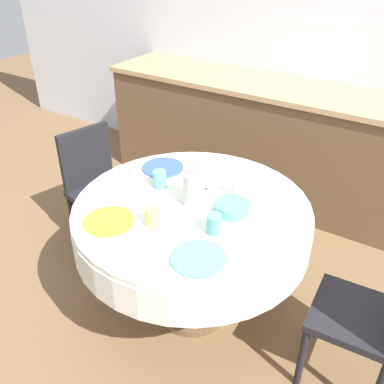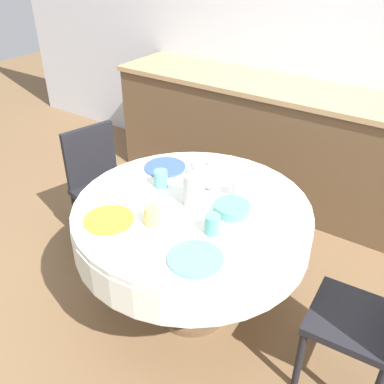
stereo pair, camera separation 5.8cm
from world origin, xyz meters
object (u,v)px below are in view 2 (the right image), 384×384
object	(u,v)px
chair_left	(373,317)
teapot	(209,176)
chair_right	(101,182)
coffee_carafe	(195,186)

from	to	relation	value
chair_left	teapot	xyz separation A→B (m)	(-0.98, 0.13, 0.36)
chair_right	teapot	xyz separation A→B (m)	(0.92, -0.05, 0.36)
coffee_carafe	teapot	size ratio (longest dim) A/B	1.31
chair_right	teapot	bearing A→B (deg)	101.00
chair_right	coffee_carafe	world-z (taller)	coffee_carafe
chair_left	teapot	distance (m)	1.05
chair_left	teapot	size ratio (longest dim) A/B	4.48
coffee_carafe	teapot	distance (m)	0.17
chair_left	coffee_carafe	size ratio (longest dim) A/B	3.42
chair_left	chair_right	xyz separation A→B (m)	(-1.89, 0.18, 0.00)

